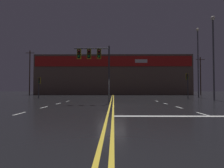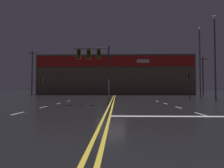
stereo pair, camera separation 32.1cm
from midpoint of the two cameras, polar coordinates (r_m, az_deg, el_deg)
name	(u,v)px [view 1 (the left image)]	position (r m, az deg, el deg)	size (l,w,h in m)	color
ground_plane	(112,105)	(15.70, -0.71, -6.96)	(200.00, 200.00, 0.00)	black
road_markings	(125,107)	(14.42, 3.59, -7.41)	(15.87, 60.00, 0.01)	gold
traffic_signal_median	(94,58)	(17.55, -6.42, 8.28)	(3.54, 0.36, 5.73)	#38383D
traffic_signal_corner_northeast	(187,80)	(29.17, 23.13, 1.23)	(0.42, 0.36, 3.90)	#38383D
traffic_signal_corner_northwest	(39,83)	(29.63, -23.00, 0.35)	(0.42, 0.36, 3.32)	#38383D
streetlight_near_left	(213,47)	(26.95, 29.89, 10.31)	(0.56, 0.56, 11.13)	#59595E
streetlight_near_right	(198,54)	(34.48, 26.01, 8.66)	(0.56, 0.56, 12.25)	#59595E
building_backdrop	(113,76)	(50.40, 0.19, 2.69)	(41.67, 10.23, 10.60)	brown
utility_pole_row	(108,73)	(44.80, -1.62, 3.48)	(45.98, 0.26, 11.42)	#4C3828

